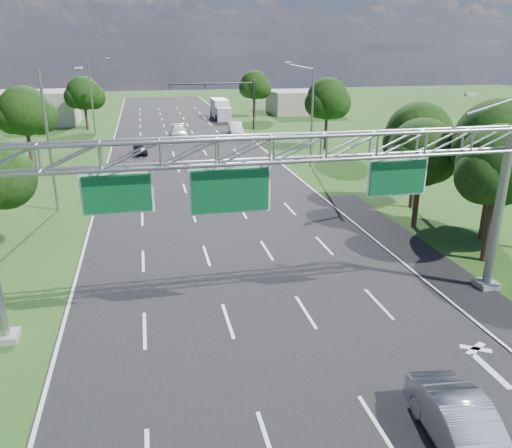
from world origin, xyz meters
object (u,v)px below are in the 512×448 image
object	(u,v)px
silver_sedan	(463,427)
box_truck	(220,109)
sign_gantry	(274,163)
traffic_signal	(230,94)

from	to	relation	value
silver_sedan	box_truck	size ratio (longest dim) A/B	0.57
sign_gantry	box_truck	xyz separation A→B (m)	(7.67, 65.72, -5.37)
sign_gantry	box_truck	distance (m)	66.38
traffic_signal	box_truck	distance (m)	13.24
silver_sedan	box_truck	bearing A→B (deg)	91.95
sign_gantry	box_truck	size ratio (longest dim) A/B	2.80
traffic_signal	silver_sedan	size ratio (longest dim) A/B	2.56
traffic_signal	sign_gantry	bearing A→B (deg)	-97.68
sign_gantry	silver_sedan	bearing A→B (deg)	-69.58
silver_sedan	box_truck	distance (m)	75.17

